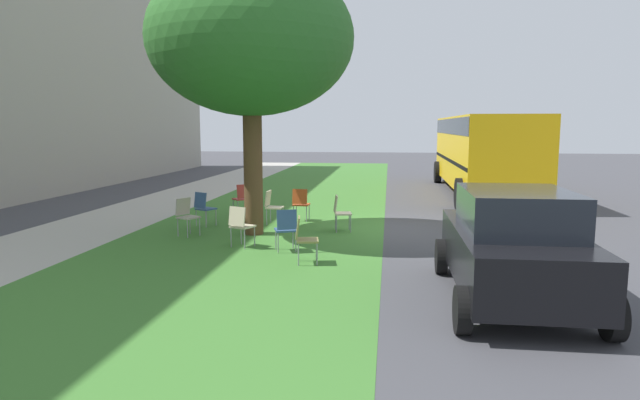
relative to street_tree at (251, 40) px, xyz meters
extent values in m
plane|color=#424247|center=(1.06, -3.25, -4.47)|extent=(80.00, 80.00, 0.00)
cube|color=#3D752D|center=(1.06, -0.05, -4.47)|extent=(48.00, 6.00, 0.01)
cube|color=#ADA89E|center=(1.06, 4.35, -4.46)|extent=(48.00, 2.80, 0.01)
cylinder|color=brown|center=(0.00, 0.00, -2.78)|extent=(0.44, 0.44, 3.37)
ellipsoid|color=#2D6B28|center=(0.00, 0.00, 0.02)|extent=(4.68, 4.68, 3.46)
cube|color=#C64C1E|center=(1.96, -0.82, -4.03)|extent=(0.43, 0.45, 0.04)
cube|color=#C64C1E|center=(1.78, -0.81, -3.79)|extent=(0.11, 0.40, 0.40)
cylinder|color=gray|center=(2.12, -1.01, -4.26)|extent=(0.02, 0.02, 0.42)
cylinder|color=gray|center=(2.14, -0.65, -4.26)|extent=(0.02, 0.02, 0.42)
cylinder|color=gray|center=(1.78, -0.99, -4.26)|extent=(0.02, 0.02, 0.42)
cylinder|color=gray|center=(1.80, -0.63, -4.26)|extent=(0.02, 0.02, 0.42)
cube|color=#B7332D|center=(2.85, 1.10, -4.03)|extent=(0.58, 0.58, 0.04)
cube|color=#B7332D|center=(2.71, 0.98, -3.79)|extent=(0.32, 0.36, 0.40)
cylinder|color=gray|center=(3.10, 1.06, -4.26)|extent=(0.02, 0.02, 0.42)
cylinder|color=gray|center=(2.87, 1.34, -4.26)|extent=(0.02, 0.02, 0.42)
cylinder|color=gray|center=(2.84, 0.85, -4.26)|extent=(0.02, 0.02, 0.42)
cylinder|color=gray|center=(2.61, 1.13, -4.26)|extent=(0.02, 0.02, 0.42)
cube|color=beige|center=(-1.39, -0.11, -4.03)|extent=(0.53, 0.54, 0.04)
cube|color=beige|center=(-1.55, -0.04, -3.79)|extent=(0.23, 0.40, 0.40)
cylinder|color=gray|center=(-1.30, -0.34, -4.26)|extent=(0.02, 0.02, 0.42)
cylinder|color=gray|center=(-1.16, -0.01, -4.26)|extent=(0.02, 0.02, 0.42)
cylinder|color=gray|center=(-1.61, -0.21, -4.26)|extent=(0.02, 0.02, 0.42)
cylinder|color=gray|center=(-1.47, 0.12, -4.26)|extent=(0.02, 0.02, 0.42)
cube|color=olive|center=(-2.60, -1.68, -4.03)|extent=(0.48, 0.46, 0.04)
cube|color=olive|center=(-2.63, -1.50, -3.79)|extent=(0.41, 0.15, 0.40)
cylinder|color=gray|center=(-2.75, -1.87, -4.26)|extent=(0.02, 0.02, 0.42)
cylinder|color=gray|center=(-2.40, -1.81, -4.26)|extent=(0.02, 0.02, 0.42)
cylinder|color=gray|center=(-2.81, -1.54, -4.26)|extent=(0.02, 0.02, 0.42)
cylinder|color=gray|center=(-2.46, -1.48, -4.26)|extent=(0.02, 0.02, 0.42)
cube|color=beige|center=(0.59, -2.06, -4.03)|extent=(0.48, 0.46, 0.04)
cube|color=beige|center=(0.56, -1.89, -3.79)|extent=(0.41, 0.15, 0.40)
cylinder|color=gray|center=(0.44, -2.26, -4.26)|extent=(0.02, 0.02, 0.42)
cylinder|color=gray|center=(0.80, -2.20, -4.26)|extent=(0.02, 0.02, 0.42)
cylinder|color=gray|center=(0.39, -1.93, -4.26)|extent=(0.02, 0.02, 0.42)
cylinder|color=gray|center=(0.74, -1.87, -4.26)|extent=(0.02, 0.02, 0.42)
cube|color=#ADA393|center=(-0.43, 1.44, -4.03)|extent=(0.56, 0.55, 0.04)
cube|color=#ADA393|center=(-0.34, 1.60, -3.79)|extent=(0.39, 0.27, 0.40)
cylinder|color=gray|center=(-0.67, 1.38, -4.26)|extent=(0.02, 0.02, 0.42)
cylinder|color=gray|center=(-0.36, 1.21, -4.26)|extent=(0.02, 0.02, 0.42)
cylinder|color=gray|center=(-0.51, 1.68, -4.26)|extent=(0.02, 0.02, 0.42)
cylinder|color=gray|center=(-0.19, 1.50, -4.26)|extent=(0.02, 0.02, 0.42)
cube|color=#335184|center=(-1.65, -1.08, -4.03)|extent=(0.52, 0.53, 0.04)
cube|color=#335184|center=(-1.82, -1.14, -3.79)|extent=(0.21, 0.40, 0.40)
cylinder|color=gray|center=(-1.43, -1.19, -4.26)|extent=(0.02, 0.02, 0.42)
cylinder|color=gray|center=(-1.55, -0.85, -4.26)|extent=(0.02, 0.02, 0.42)
cylinder|color=gray|center=(-1.75, -1.31, -4.26)|extent=(0.02, 0.02, 0.42)
cylinder|color=gray|center=(-1.87, -0.97, -4.26)|extent=(0.02, 0.02, 0.42)
cube|color=#335184|center=(0.89, 1.48, -4.03)|extent=(0.55, 0.56, 0.04)
cube|color=#335184|center=(0.74, 1.57, -3.79)|extent=(0.27, 0.39, 0.40)
cylinder|color=gray|center=(0.96, 1.24, -4.26)|extent=(0.02, 0.02, 0.42)
cylinder|color=gray|center=(1.13, 1.56, -4.26)|extent=(0.02, 0.02, 0.42)
cylinder|color=gray|center=(0.66, 1.41, -4.26)|extent=(0.02, 0.02, 0.42)
cylinder|color=gray|center=(0.83, 1.72, -4.26)|extent=(0.02, 0.02, 0.42)
cube|color=beige|center=(1.34, -0.22, -4.03)|extent=(0.45, 0.43, 0.04)
cube|color=beige|center=(1.35, -0.04, -3.79)|extent=(0.40, 0.11, 0.40)
cylinder|color=gray|center=(1.14, -0.38, -4.26)|extent=(0.02, 0.02, 0.42)
cylinder|color=gray|center=(1.50, -0.40, -4.26)|extent=(0.02, 0.02, 0.42)
cylinder|color=gray|center=(1.17, -0.04, -4.26)|extent=(0.02, 0.02, 0.42)
cylinder|color=gray|center=(1.53, -0.07, -4.26)|extent=(0.02, 0.02, 0.42)
cube|color=black|center=(-4.39, -4.95, -3.79)|extent=(3.70, 1.64, 0.76)
cube|color=#1E232B|center=(-4.54, -4.95, -3.14)|extent=(1.90, 1.44, 0.64)
cylinder|color=black|center=(-2.99, -4.08, -4.17)|extent=(0.60, 0.18, 0.60)
cylinder|color=black|center=(-2.99, -5.82, -4.17)|extent=(0.60, 0.18, 0.60)
cylinder|color=black|center=(-5.79, -4.08, -4.17)|extent=(0.60, 0.18, 0.60)
cylinder|color=black|center=(-5.79, -5.82, -4.17)|extent=(0.60, 0.18, 0.60)
cube|color=yellow|center=(8.63, -6.60, -2.84)|extent=(10.40, 2.44, 2.50)
cube|color=black|center=(8.63, -6.60, -3.19)|extent=(10.30, 2.46, 0.12)
cube|color=black|center=(8.63, -6.60, -1.94)|extent=(10.30, 2.46, 0.56)
cylinder|color=black|center=(12.63, -5.34, -3.99)|extent=(0.96, 0.28, 0.96)
cylinder|color=black|center=(12.63, -7.86, -3.99)|extent=(0.96, 0.28, 0.96)
cylinder|color=black|center=(4.63, -5.34, -3.99)|extent=(0.96, 0.28, 0.96)
cylinder|color=black|center=(4.63, -7.86, -3.99)|extent=(0.96, 0.28, 0.96)
camera|label=1|loc=(-12.38, -3.15, -1.93)|focal=30.57mm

